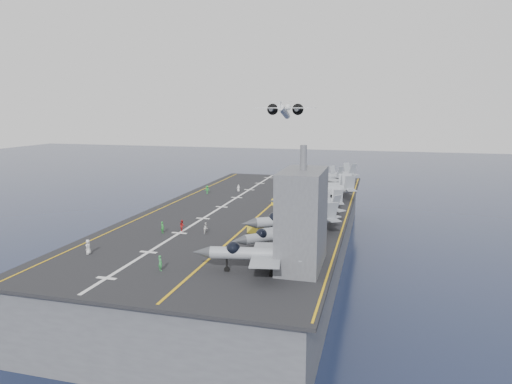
% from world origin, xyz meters
% --- Properties ---
extents(ground, '(500.00, 500.00, 0.00)m').
position_xyz_m(ground, '(0.00, 0.00, 0.00)').
color(ground, '#142135').
rests_on(ground, ground).
extents(hull, '(36.00, 90.00, 10.00)m').
position_xyz_m(hull, '(0.00, 0.00, 5.00)').
color(hull, '#56595E').
rests_on(hull, ground).
extents(flight_deck, '(38.00, 92.00, 0.40)m').
position_xyz_m(flight_deck, '(0.00, 0.00, 10.20)').
color(flight_deck, black).
rests_on(flight_deck, hull).
extents(foul_line, '(0.35, 90.00, 0.02)m').
position_xyz_m(foul_line, '(3.00, 0.00, 10.42)').
color(foul_line, gold).
rests_on(foul_line, flight_deck).
extents(landing_centerline, '(0.50, 90.00, 0.02)m').
position_xyz_m(landing_centerline, '(-6.00, 0.00, 10.42)').
color(landing_centerline, silver).
rests_on(landing_centerline, flight_deck).
extents(deck_edge_port, '(0.25, 90.00, 0.02)m').
position_xyz_m(deck_edge_port, '(-17.00, 0.00, 10.42)').
color(deck_edge_port, gold).
rests_on(deck_edge_port, flight_deck).
extents(deck_edge_stbd, '(0.25, 90.00, 0.02)m').
position_xyz_m(deck_edge_stbd, '(18.50, 0.00, 10.42)').
color(deck_edge_stbd, gold).
rests_on(deck_edge_stbd, flight_deck).
extents(island_superstructure, '(5.00, 10.00, 15.00)m').
position_xyz_m(island_superstructure, '(15.00, -30.00, 17.90)').
color(island_superstructure, '#56595E').
rests_on(island_superstructure, flight_deck).
extents(fighter_jet_0, '(15.74, 11.95, 4.94)m').
position_xyz_m(fighter_jet_0, '(10.57, -33.48, 12.87)').
color(fighter_jet_0, '#9BA2AA').
rests_on(fighter_jet_0, flight_deck).
extents(fighter_jet_1, '(15.23, 14.89, 4.44)m').
position_xyz_m(fighter_jet_1, '(10.98, -24.15, 12.62)').
color(fighter_jet_1, gray).
rests_on(fighter_jet_1, flight_deck).
extents(fighter_jet_2, '(18.02, 16.29, 5.21)m').
position_xyz_m(fighter_jet_2, '(11.80, -16.72, 13.01)').
color(fighter_jet_2, '#959BA3').
rests_on(fighter_jet_2, flight_deck).
extents(fighter_jet_3, '(16.24, 17.15, 4.96)m').
position_xyz_m(fighter_jet_3, '(13.09, -10.85, 12.88)').
color(fighter_jet_3, '#8F969E').
rests_on(fighter_jet_3, flight_deck).
extents(fighter_jet_4, '(15.27, 11.87, 4.72)m').
position_xyz_m(fighter_jet_4, '(11.82, -0.77, 12.76)').
color(fighter_jet_4, '#9FA9B1').
rests_on(fighter_jet_4, flight_deck).
extents(fighter_jet_5, '(18.87, 15.33, 5.67)m').
position_xyz_m(fighter_jet_5, '(12.18, 10.45, 13.24)').
color(fighter_jet_5, '#949BA4').
rests_on(fighter_jet_5, flight_deck).
extents(fighter_jet_6, '(15.56, 12.60, 4.68)m').
position_xyz_m(fighter_jet_6, '(11.62, 17.74, 12.74)').
color(fighter_jet_6, gray).
rests_on(fighter_jet_6, flight_deck).
extents(fighter_jet_7, '(16.13, 17.56, 5.07)m').
position_xyz_m(fighter_jet_7, '(10.73, 26.55, 12.94)').
color(fighter_jet_7, '#9EA8B0').
rests_on(fighter_jet_7, flight_deck).
extents(fighter_jet_8, '(17.90, 18.03, 5.29)m').
position_xyz_m(fighter_jet_8, '(12.79, 31.95, 13.05)').
color(fighter_jet_8, '#949CA4').
rests_on(fighter_jet_8, flight_deck).
extents(tow_cart_a, '(2.57, 2.16, 1.31)m').
position_xyz_m(tow_cart_a, '(5.52, -16.91, 11.06)').
color(tow_cart_a, gold).
rests_on(tow_cart_a, flight_deck).
extents(tow_cart_b, '(2.38, 1.82, 1.28)m').
position_xyz_m(tow_cart_b, '(4.37, 4.56, 11.04)').
color(tow_cart_b, yellow).
rests_on(tow_cart_b, flight_deck).
extents(tow_cart_c, '(2.48, 1.80, 1.38)m').
position_xyz_m(tow_cart_c, '(5.02, 18.35, 11.09)').
color(tow_cart_c, gold).
rests_on(tow_cart_c, flight_deck).
extents(crew_0, '(1.04, 1.34, 1.99)m').
position_xyz_m(crew_0, '(-13.43, -32.72, 11.39)').
color(crew_0, silver).
rests_on(crew_0, flight_deck).
extents(crew_1, '(1.34, 1.24, 1.86)m').
position_xyz_m(crew_1, '(-8.56, -20.61, 11.33)').
color(crew_1, '#268C33').
rests_on(crew_1, flight_deck).
extents(crew_2, '(1.24, 1.29, 1.80)m').
position_xyz_m(crew_2, '(-6.08, -18.65, 11.30)').
color(crew_2, '#B21919').
rests_on(crew_2, flight_deck).
extents(crew_3, '(1.26, 1.01, 1.83)m').
position_xyz_m(crew_3, '(-13.95, 12.77, 11.32)').
color(crew_3, green).
rests_on(crew_3, flight_deck).
extents(crew_5, '(1.13, 0.97, 1.60)m').
position_xyz_m(crew_5, '(-7.90, 17.42, 11.20)').
color(crew_5, white).
rests_on(crew_5, flight_deck).
extents(crew_6, '(1.38, 1.31, 1.92)m').
position_xyz_m(crew_6, '(-1.14, -36.04, 11.36)').
color(crew_6, '#2F8F44').
rests_on(crew_6, flight_deck).
extents(crew_7, '(0.71, 1.07, 1.77)m').
position_xyz_m(crew_7, '(-1.89, -19.07, 11.29)').
color(crew_7, silver).
rests_on(crew_7, flight_deck).
extents(transport_plane, '(20.65, 14.38, 4.79)m').
position_xyz_m(transport_plane, '(-6.27, 61.63, 28.63)').
color(transport_plane, '#BBBDBF').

